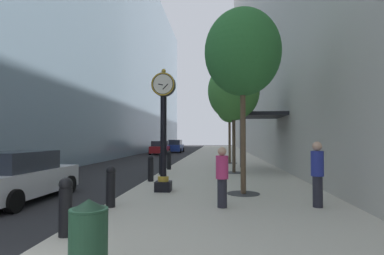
{
  "coord_description": "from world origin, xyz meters",
  "views": [
    {
      "loc": [
        3.2,
        -2.97,
        2.03
      ],
      "look_at": [
        1.04,
        22.48,
        2.87
      ],
      "focal_mm": 29.13,
      "sensor_mm": 36.0,
      "label": 1
    }
  ],
  "objects_px": {
    "bollard_second": "(111,185)",
    "street_tree_mid_near": "(234,91)",
    "bollard_fifth": "(161,163)",
    "pedestrian_walking": "(222,175)",
    "street_tree_mid_far": "(229,108)",
    "bollard_sixth": "(169,160)",
    "street_tree_near": "(243,53)",
    "car_blue_near": "(176,146)",
    "bollard_fourth": "(151,168)",
    "car_white_far": "(19,177)",
    "trash_bin": "(88,237)",
    "pedestrian_by_clock": "(317,172)",
    "bollard_nearest": "(66,205)",
    "street_clock": "(163,124)",
    "car_red_mid": "(160,148)"
  },
  "relations": [
    {
      "from": "bollard_sixth",
      "to": "pedestrian_walking",
      "type": "xyz_separation_m",
      "value": [
        3.02,
        -9.85,
        0.28
      ]
    },
    {
      "from": "street_tree_near",
      "to": "pedestrian_walking",
      "type": "height_order",
      "value": "street_tree_near"
    },
    {
      "from": "street_clock",
      "to": "street_tree_mid_far",
      "type": "relative_size",
      "value": 0.83
    },
    {
      "from": "street_tree_mid_far",
      "to": "trash_bin",
      "type": "distance_m",
      "value": 19.6
    },
    {
      "from": "bollard_second",
      "to": "bollard_sixth",
      "type": "xyz_separation_m",
      "value": [
        0.0,
        10.07,
        0.0
      ]
    },
    {
      "from": "bollard_fifth",
      "to": "pedestrian_walking",
      "type": "height_order",
      "value": "pedestrian_walking"
    },
    {
      "from": "bollard_sixth",
      "to": "pedestrian_walking",
      "type": "distance_m",
      "value": 10.31
    },
    {
      "from": "street_clock",
      "to": "bollard_fourth",
      "type": "distance_m",
      "value": 3.19
    },
    {
      "from": "bollard_nearest",
      "to": "trash_bin",
      "type": "relative_size",
      "value": 1.07
    },
    {
      "from": "bollard_second",
      "to": "pedestrian_walking",
      "type": "bearing_deg",
      "value": 4.11
    },
    {
      "from": "bollard_fifth",
      "to": "car_red_mid",
      "type": "relative_size",
      "value": 0.26
    },
    {
      "from": "bollard_fourth",
      "to": "pedestrian_walking",
      "type": "relative_size",
      "value": 0.68
    },
    {
      "from": "bollard_second",
      "to": "trash_bin",
      "type": "relative_size",
      "value": 1.07
    },
    {
      "from": "pedestrian_by_clock",
      "to": "car_white_far",
      "type": "height_order",
      "value": "pedestrian_by_clock"
    },
    {
      "from": "bollard_fifth",
      "to": "bollard_second",
      "type": "bearing_deg",
      "value": -90.0
    },
    {
      "from": "car_blue_near",
      "to": "car_red_mid",
      "type": "height_order",
      "value": "car_blue_near"
    },
    {
      "from": "street_tree_mid_far",
      "to": "pedestrian_walking",
      "type": "relative_size",
      "value": 3.19
    },
    {
      "from": "bollard_sixth",
      "to": "street_tree_mid_far",
      "type": "bearing_deg",
      "value": 52.41
    },
    {
      "from": "bollard_fourth",
      "to": "car_white_far",
      "type": "height_order",
      "value": "car_white_far"
    },
    {
      "from": "bollard_fifth",
      "to": "street_tree_near",
      "type": "distance_m",
      "value": 7.68
    },
    {
      "from": "bollard_nearest",
      "to": "bollard_fourth",
      "type": "bearing_deg",
      "value": 90.0
    },
    {
      "from": "bollard_fourth",
      "to": "trash_bin",
      "type": "relative_size",
      "value": 1.07
    },
    {
      "from": "car_white_far",
      "to": "trash_bin",
      "type": "bearing_deg",
      "value": -49.31
    },
    {
      "from": "trash_bin",
      "to": "car_red_mid",
      "type": "relative_size",
      "value": 0.25
    },
    {
      "from": "bollard_sixth",
      "to": "street_clock",
      "type": "bearing_deg",
      "value": -82.49
    },
    {
      "from": "bollard_fifth",
      "to": "pedestrian_walking",
      "type": "distance_m",
      "value": 7.94
    },
    {
      "from": "street_tree_near",
      "to": "street_tree_mid_near",
      "type": "xyz_separation_m",
      "value": [
        -0.0,
        6.31,
        -0.37
      ]
    },
    {
      "from": "bollard_second",
      "to": "street_tree_near",
      "type": "xyz_separation_m",
      "value": [
        3.76,
        2.33,
        4.2
      ]
    },
    {
      "from": "pedestrian_by_clock",
      "to": "street_clock",
      "type": "bearing_deg",
      "value": 155.31
    },
    {
      "from": "bollard_fourth",
      "to": "trash_bin",
      "type": "height_order",
      "value": "bollard_fourth"
    },
    {
      "from": "bollard_second",
      "to": "street_tree_mid_near",
      "type": "xyz_separation_m",
      "value": [
        3.76,
        8.64,
        3.83
      ]
    },
    {
      "from": "bollard_fifth",
      "to": "street_tree_mid_near",
      "type": "xyz_separation_m",
      "value": [
        3.76,
        1.09,
        3.83
      ]
    },
    {
      "from": "car_white_far",
      "to": "car_blue_near",
      "type": "bearing_deg",
      "value": 89.19
    },
    {
      "from": "street_clock",
      "to": "car_white_far",
      "type": "xyz_separation_m",
      "value": [
        -4.39,
        -1.44,
        -1.74
      ]
    },
    {
      "from": "bollard_second",
      "to": "trash_bin",
      "type": "distance_m",
      "value": 4.32
    },
    {
      "from": "bollard_sixth",
      "to": "street_tree_mid_far",
      "type": "height_order",
      "value": "street_tree_mid_far"
    },
    {
      "from": "bollard_second",
      "to": "car_blue_near",
      "type": "bearing_deg",
      "value": 94.92
    },
    {
      "from": "street_clock",
      "to": "street_tree_near",
      "type": "height_order",
      "value": "street_tree_near"
    },
    {
      "from": "bollard_sixth",
      "to": "street_tree_mid_near",
      "type": "height_order",
      "value": "street_tree_mid_near"
    },
    {
      "from": "street_clock",
      "to": "bollard_fourth",
      "type": "bearing_deg",
      "value": 111.96
    },
    {
      "from": "street_tree_mid_near",
      "to": "street_tree_mid_far",
      "type": "height_order",
      "value": "street_tree_mid_near"
    },
    {
      "from": "bollard_nearest",
      "to": "car_red_mid",
      "type": "bearing_deg",
      "value": 97.52
    },
    {
      "from": "street_tree_mid_near",
      "to": "pedestrian_by_clock",
      "type": "relative_size",
      "value": 3.39
    },
    {
      "from": "street_tree_mid_near",
      "to": "trash_bin",
      "type": "height_order",
      "value": "street_tree_mid_near"
    },
    {
      "from": "street_clock",
      "to": "bollard_fifth",
      "type": "distance_m",
      "value": 5.37
    },
    {
      "from": "pedestrian_walking",
      "to": "bollard_sixth",
      "type": "bearing_deg",
      "value": 107.07
    },
    {
      "from": "pedestrian_walking",
      "to": "car_red_mid",
      "type": "distance_m",
      "value": 29.68
    },
    {
      "from": "street_clock",
      "to": "bollard_second",
      "type": "bearing_deg",
      "value": -110.88
    },
    {
      "from": "bollard_fourth",
      "to": "car_blue_near",
      "type": "height_order",
      "value": "car_blue_near"
    },
    {
      "from": "street_tree_near",
      "to": "car_blue_near",
      "type": "height_order",
      "value": "street_tree_near"
    }
  ]
}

